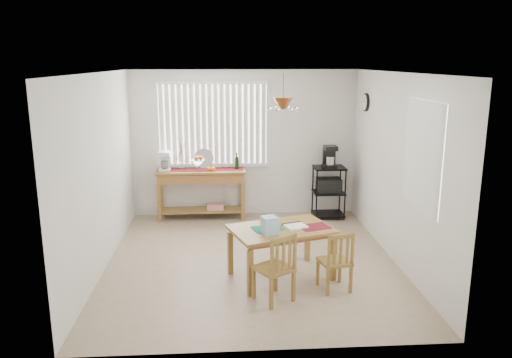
{
  "coord_description": "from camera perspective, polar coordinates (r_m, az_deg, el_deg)",
  "views": [
    {
      "loc": [
        -0.37,
        -6.57,
        2.75
      ],
      "look_at": [
        0.1,
        0.55,
        1.05
      ],
      "focal_mm": 35.0,
      "sensor_mm": 36.0,
      "label": 1
    }
  ],
  "objects": [
    {
      "name": "table_items",
      "position": [
        6.23,
        2.35,
        -5.34
      ],
      "size": [
        1.05,
        0.5,
        0.21
      ],
      "color": "#147563",
      "rests_on": "dining_table"
    },
    {
      "name": "room_shell",
      "position": [
        6.68,
        -0.53,
        4.28
      ],
      "size": [
        4.2,
        4.7,
        2.7
      ],
      "color": "silver",
      "rests_on": "ground"
    },
    {
      "name": "cart_items",
      "position": [
        8.83,
        8.41,
        2.51
      ],
      "size": [
        0.22,
        0.26,
        0.38
      ],
      "color": "black",
      "rests_on": "wire_cart"
    },
    {
      "name": "chair_left",
      "position": [
        5.86,
        2.27,
        -10.17
      ],
      "size": [
        0.53,
        0.53,
        0.84
      ],
      "color": "olive",
      "rests_on": "ground"
    },
    {
      "name": "ground",
      "position": [
        7.14,
        -0.52,
        -9.31
      ],
      "size": [
        4.0,
        4.5,
        0.01
      ],
      "primitive_type": "cube",
      "color": "tan"
    },
    {
      "name": "sideboard_items",
      "position": [
        8.8,
        -8.06,
        1.88
      ],
      "size": [
        1.48,
        0.37,
        0.67
      ],
      "color": "maroon",
      "rests_on": "sideboard"
    },
    {
      "name": "wire_cart",
      "position": [
        8.94,
        8.31,
        -0.93
      ],
      "size": [
        0.55,
        0.44,
        0.93
      ],
      "color": "black",
      "rests_on": "ground"
    },
    {
      "name": "dining_table",
      "position": [
        6.42,
        2.92,
        -6.25
      ],
      "size": [
        1.45,
        1.17,
        0.67
      ],
      "color": "olive",
      "rests_on": "ground"
    },
    {
      "name": "chair_right",
      "position": [
        6.2,
        9.1,
        -9.3
      ],
      "size": [
        0.42,
        0.42,
        0.76
      ],
      "color": "olive",
      "rests_on": "ground"
    },
    {
      "name": "sideboard",
      "position": [
        8.84,
        -6.22,
        -0.37
      ],
      "size": [
        1.56,
        0.44,
        0.88
      ],
      "color": "olive",
      "rests_on": "ground"
    }
  ]
}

